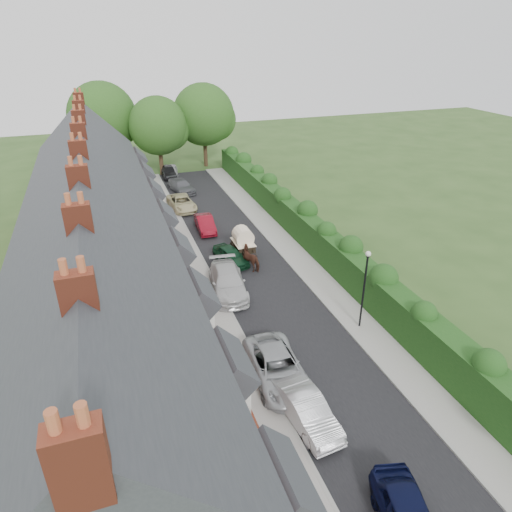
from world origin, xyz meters
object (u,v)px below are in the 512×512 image
Objects in this scene: lamppost at (365,280)px; car_beige at (182,203)px; car_black at (169,171)px; car_green at (231,256)px; car_silver_a at (306,410)px; car_silver_b at (277,368)px; car_white at (228,282)px; car_red at (205,224)px; horse_cart at (243,240)px; horse at (252,258)px; car_grey at (181,186)px.

lamppost reaches higher than car_beige.
car_black is (0.59, 11.20, 0.04)m from car_beige.
car_silver_a is at bearing -108.45° from car_green.
car_silver_b is 1.45× the size of car_green.
car_white is 28.01m from car_black.
car_red is at bearing 81.67° from car_silver_a.
car_beige is at bearing 92.83° from car_silver_b.
horse_cart is (2.66, 4.90, 0.60)m from car_white.
horse_cart is (2.62, -11.90, 0.74)m from car_beige.
car_red is at bearing 90.09° from car_silver_b.
lamppost reaches higher than car_red.
horse is 0.59× the size of horse_cart.
car_grey is at bearing -83.92° from car_black.
horse is at bearing 52.90° from car_white.
horse_cart reaches higher than horse.
horse reaches higher than car_silver_b.
lamppost reaches higher than car_silver_a.
car_beige is at bearing 97.13° from car_white.
car_silver_a is 0.81× the size of car_silver_b.
lamppost is at bearing -69.74° from car_red.
car_silver_b reaches higher than car_silver_a.
horse_cart reaches higher than car_beige.
car_white is 3.80m from horse.
car_white is 22.14m from car_grey.
horse is (2.44, 14.99, 0.13)m from car_silver_a.
car_silver_b is at bearing -110.36° from car_green.
horse is (1.67, -8.05, 0.19)m from car_red.
car_green is 18.08m from car_grey.
car_beige is (-6.36, 23.40, -2.63)m from lamppost.
car_black is 25.36m from horse.
car_black is at bearing -109.21° from horse.
car_green is 0.82× the size of car_grey.
lamppost is 7.36m from car_silver_b.
car_black is at bearing 82.99° from car_silver_a.
car_silver_b is (-6.40, -2.60, -2.54)m from lamppost.
car_black is (-5.77, 34.60, -2.59)m from lamppost.
car_red is 0.84× the size of car_beige.
car_green is at bearing -100.80° from car_grey.
car_green is 12.83m from car_beige.
lamppost is 35.17m from car_black.
lamppost reaches higher than car_grey.
car_white is at bearing -104.66° from car_grey.
car_white is (0.00, 9.20, 0.04)m from car_silver_b.
car_beige is (-1.36, 12.75, 0.02)m from car_green.
car_red is at bearing 92.03° from car_white.
car_black is (0.63, 37.20, -0.05)m from car_silver_b.
horse is (2.62, -14.08, 0.19)m from car_beige.
car_silver_b is 20.00m from car_red.
horse_cart is (-0.00, 2.18, 0.55)m from horse.
car_black is 23.20m from horse_cart.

